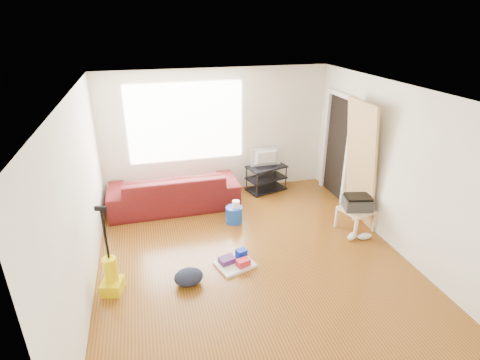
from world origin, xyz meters
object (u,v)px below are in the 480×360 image
object	(u,v)px
backpack	(189,283)
vacuum	(111,276)
sofa	(175,207)
bucket	(234,222)
cleaning_tray	(236,262)
tv_stand	(266,178)
side_table	(356,212)

from	to	relation	value
backpack	vacuum	distance (m)	1.03
backpack	sofa	bearing A→B (deg)	83.16
bucket	vacuum	size ratio (longest dim) A/B	0.24
bucket	cleaning_tray	world-z (taller)	cleaning_tray
tv_stand	backpack	size ratio (longest dim) A/B	2.20
backpack	side_table	bearing A→B (deg)	7.94
side_table	vacuum	distance (m)	4.00
sofa	tv_stand	bearing A→B (deg)	-172.03
side_table	sofa	bearing A→B (deg)	151.07
sofa	side_table	xyz separation A→B (m)	(2.91, -1.61, 0.33)
sofa	vacuum	xyz separation A→B (m)	(-1.04, -2.20, 0.23)
sofa	tv_stand	world-z (taller)	tv_stand
sofa	side_table	world-z (taller)	side_table
bucket	backpack	distance (m)	1.78
cleaning_tray	backpack	distance (m)	0.77
side_table	bucket	bearing A→B (deg)	158.84
sofa	side_table	size ratio (longest dim) A/B	4.02
side_table	vacuum	bearing A→B (deg)	-171.47
sofa	vacuum	distance (m)	2.44
vacuum	tv_stand	bearing A→B (deg)	55.33
sofa	backpack	size ratio (longest dim) A/B	6.00
cleaning_tray	vacuum	distance (m)	1.73
sofa	cleaning_tray	world-z (taller)	sofa
backpack	vacuum	world-z (taller)	vacuum
tv_stand	side_table	distance (m)	2.12
bucket	vacuum	bearing A→B (deg)	-146.01
side_table	backpack	world-z (taller)	side_table
tv_stand	cleaning_tray	distance (m)	2.67
backpack	tv_stand	bearing A→B (deg)	47.02
tv_stand	vacuum	size ratio (longest dim) A/B	0.71
tv_stand	side_table	size ratio (longest dim) A/B	1.48
sofa	bucket	distance (m)	1.28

